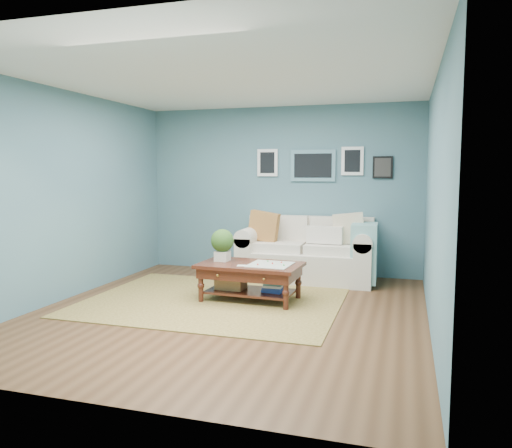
% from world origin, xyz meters
% --- Properties ---
extents(room_shell, '(5.00, 5.02, 2.70)m').
position_xyz_m(room_shell, '(0.01, 0.06, 1.36)').
color(room_shell, brown).
rests_on(room_shell, ground).
extents(area_rug, '(3.20, 2.56, 0.01)m').
position_xyz_m(area_rug, '(-0.36, 0.41, 0.01)').
color(area_rug, brown).
rests_on(area_rug, ground).
extents(loveseat, '(2.08, 0.94, 1.07)m').
position_xyz_m(loveseat, '(0.62, 2.03, 0.43)').
color(loveseat, white).
rests_on(loveseat, ground).
extents(coffee_table, '(1.33, 0.81, 0.91)m').
position_xyz_m(coffee_table, '(0.02, 0.58, 0.40)').
color(coffee_table, '#381411').
rests_on(coffee_table, ground).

